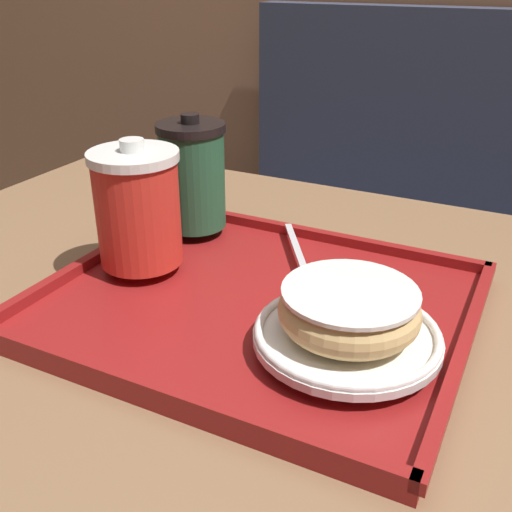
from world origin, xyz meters
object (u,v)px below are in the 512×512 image
at_px(coffee_cup_rear, 193,175).
at_px(spoon, 301,265).
at_px(coffee_cup_front, 138,207).
at_px(donut_chocolate_glazed, 349,309).

bearing_deg(coffee_cup_rear, spoon, -17.29).
relative_size(coffee_cup_rear, spoon, 0.98).
bearing_deg(coffee_cup_front, donut_chocolate_glazed, -10.83).
relative_size(coffee_cup_front, donut_chocolate_glazed, 1.12).
xyz_separation_m(coffee_cup_rear, spoon, (0.17, -0.05, -0.06)).
relative_size(coffee_cup_front, coffee_cup_rear, 0.98).
xyz_separation_m(coffee_cup_rear, donut_chocolate_glazed, (0.26, -0.17, -0.03)).
height_order(donut_chocolate_glazed, spoon, donut_chocolate_glazed).
bearing_deg(spoon, donut_chocolate_glazed, 7.14).
bearing_deg(spoon, coffee_cup_rear, -139.51).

